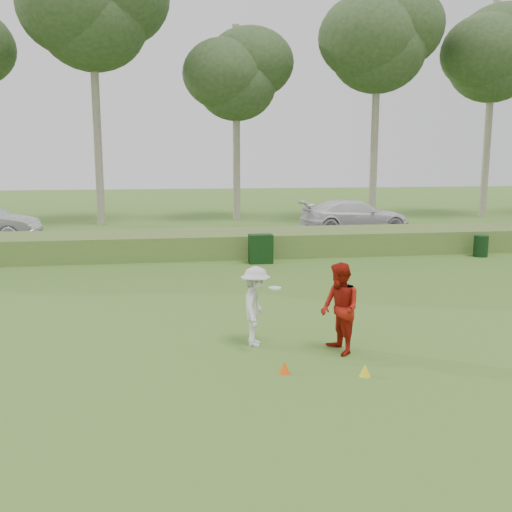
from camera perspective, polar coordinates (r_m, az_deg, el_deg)
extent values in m
plane|color=#3E6923|center=(11.37, 3.16, -9.92)|extent=(120.00, 120.00, 0.00)
cube|color=#4D6F2C|center=(22.82, -3.10, 1.30)|extent=(80.00, 3.00, 0.90)
cube|color=#2D2D2D|center=(27.81, -4.13, 1.97)|extent=(80.00, 6.00, 0.06)
cylinder|color=gray|center=(33.89, -15.79, 16.14)|extent=(0.44, 0.44, 15.50)
ellipsoid|color=#2D4321|center=(34.55, -16.11, 22.53)|extent=(7.80, 7.80, 6.60)
cylinder|color=gray|center=(35.26, -1.97, 12.97)|extent=(0.44, 0.44, 11.50)
ellipsoid|color=#2D4321|center=(35.54, -2.00, 17.60)|extent=(6.24, 6.24, 5.28)
cylinder|color=gray|center=(35.30, 11.89, 14.80)|extent=(0.44, 0.44, 14.00)
ellipsoid|color=#2D4321|center=(35.78, 12.10, 20.39)|extent=(7.28, 7.28, 6.16)
cylinder|color=gray|center=(39.90, 22.30, 13.34)|extent=(0.44, 0.44, 13.50)
ellipsoid|color=#2D4321|center=(40.29, 22.63, 18.12)|extent=(7.02, 7.02, 5.94)
imported|color=silver|center=(11.73, -0.04, -5.05)|extent=(0.87, 1.19, 1.65)
cylinder|color=white|center=(11.71, 1.89, -3.23)|extent=(0.27, 0.27, 0.03)
imported|color=#9F170D|center=(11.36, 8.39, -5.23)|extent=(0.83, 0.99, 1.82)
cone|color=#F5550C|center=(10.46, 2.86, -11.05)|extent=(0.21, 0.21, 0.23)
cone|color=yellow|center=(10.50, 10.84, -11.14)|extent=(0.20, 0.20, 0.22)
cube|color=black|center=(20.85, 0.47, 0.73)|extent=(0.86, 0.55, 1.06)
cylinder|color=black|center=(23.92, 21.56, 0.94)|extent=(0.62, 0.62, 0.83)
imported|color=silver|center=(29.71, 9.87, 3.98)|extent=(5.57, 2.27, 1.62)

